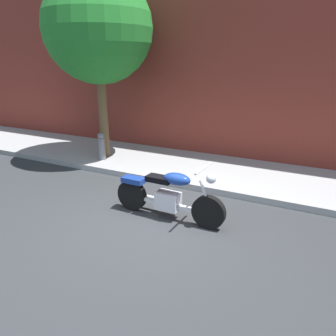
{
  "coord_description": "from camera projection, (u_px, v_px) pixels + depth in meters",
  "views": [
    {
      "loc": [
        2.65,
        -4.56,
        2.8
      ],
      "look_at": [
        0.13,
        0.31,
        0.98
      ],
      "focal_mm": 34.87,
      "sensor_mm": 36.0,
      "label": 1
    }
  ],
  "objects": [
    {
      "name": "motorcycle",
      "position": [
        168.0,
        196.0,
        5.95
      ],
      "size": [
        2.2,
        0.7,
        1.1
      ],
      "color": "black",
      "rests_on": "ground"
    },
    {
      "name": "street_tree",
      "position": [
        98.0,
        29.0,
        8.48
      ],
      "size": [
        2.87,
        2.87,
        5.03
      ],
      "color": "brown",
      "rests_on": "ground"
    },
    {
      "name": "ground_plane",
      "position": [
        154.0,
        223.0,
        5.88
      ],
      "size": [
        60.0,
        60.0,
        0.0
      ],
      "primitive_type": "plane",
      "color": "#303335"
    },
    {
      "name": "sidewalk",
      "position": [
        213.0,
        171.0,
        8.44
      ],
      "size": [
        21.17,
        2.6,
        0.14
      ],
      "primitive_type": "cube",
      "color": "#9D9D9D",
      "rests_on": "ground"
    },
    {
      "name": "building_facade",
      "position": [
        240.0,
        5.0,
        8.46
      ],
      "size": [
        21.17,
        0.5,
        8.35
      ],
      "primitive_type": "cube",
      "color": "maroon",
      "rests_on": "ground"
    },
    {
      "name": "fire_hydrant",
      "position": [
        102.0,
        149.0,
        9.1
      ],
      "size": [
        0.2,
        0.2,
        0.91
      ],
      "color": "slate",
      "rests_on": "ground"
    }
  ]
}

